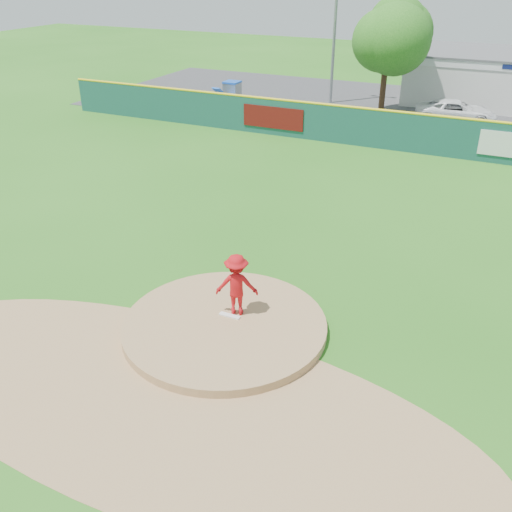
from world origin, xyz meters
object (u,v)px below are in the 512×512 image
at_px(van, 456,112).
at_px(playground_slide, 232,93).
at_px(deciduous_tree, 388,39).
at_px(light_pole_left, 336,8).
at_px(pitcher, 237,285).

xyz_separation_m(van, playground_slide, (-14.38, -1.56, 0.11)).
relative_size(van, deciduous_tree, 0.64).
xyz_separation_m(playground_slide, light_pole_left, (5.87, 3.45, 5.26)).
bearing_deg(van, deciduous_tree, 79.88).
distance_m(van, playground_slide, 14.47).
bearing_deg(playground_slide, van, 6.17).
bearing_deg(pitcher, van, -117.62).
bearing_deg(light_pole_left, playground_slide, -149.55).
height_order(deciduous_tree, light_pole_left, light_pole_left).
relative_size(pitcher, van, 0.38).
relative_size(van, light_pole_left, 0.43).
distance_m(playground_slide, light_pole_left, 8.60).
bearing_deg(light_pole_left, van, -12.54).
distance_m(van, light_pole_left, 10.25).
distance_m(van, deciduous_tree, 5.95).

